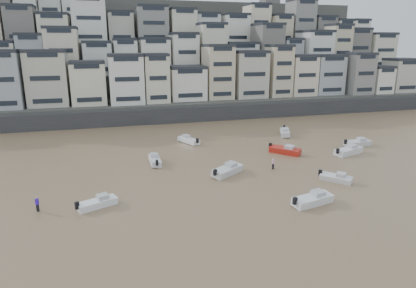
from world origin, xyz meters
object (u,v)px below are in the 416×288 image
object	(u,v)px
boat_i	(285,131)
person_blue	(37,204)
boat_f	(155,159)
boat_g	(358,142)
boat_h	(189,139)
boat_j	(97,202)
boat_b	(336,177)
boat_c	(228,169)
person_pink	(273,163)
boat_d	(349,149)
boat_e	(285,149)
boat_a	(313,198)

from	to	relation	value
boat_i	person_blue	size ratio (longest dim) A/B	3.40
boat_f	boat_g	world-z (taller)	boat_g
boat_h	boat_j	world-z (taller)	boat_h
boat_b	boat_j	world-z (taller)	boat_j
boat_c	person_pink	xyz separation A→B (m)	(7.21, 0.41, 0.07)
boat_d	boat_j	distance (m)	41.34
boat_h	boat_e	bearing A→B (deg)	-154.12
boat_g	boat_j	bearing A→B (deg)	-163.62
boat_i	person_pink	xyz separation A→B (m)	(-11.33, -18.26, 0.06)
boat_d	person_blue	distance (m)	47.36
boat_a	boat_g	size ratio (longest dim) A/B	1.02
boat_h	person_pink	bearing A→B (deg)	-179.60
boat_c	boat_i	size ratio (longest dim) A/B	0.99
boat_b	boat_f	bearing A→B (deg)	-163.17
boat_f	person_pink	xyz separation A→B (m)	(16.34, -7.30, 0.17)
boat_b	person_pink	size ratio (longest dim) A/B	2.59
boat_c	boat_h	size ratio (longest dim) A/B	1.10
boat_d	boat_j	bearing A→B (deg)	175.55
boat_d	person_blue	world-z (taller)	person_blue
boat_f	boat_i	size ratio (longest dim) A/B	0.87
boat_j	boat_c	bearing A→B (deg)	-3.41
boat_a	person_blue	distance (m)	30.76
boat_b	boat_j	bearing A→B (deg)	-131.16
boat_g	person_pink	world-z (taller)	person_pink
boat_d	boat_f	size ratio (longest dim) A/B	1.17
boat_c	boat_j	bearing A→B (deg)	165.26
person_blue	boat_a	bearing A→B (deg)	-12.65
boat_h	boat_a	bearing A→B (deg)	168.47
person_pink	boat_j	bearing A→B (deg)	-165.17
boat_c	boat_d	xyz separation A→B (m)	(22.54, 3.78, 0.03)
boat_g	person_pink	distance (m)	21.45
boat_a	boat_h	bearing A→B (deg)	91.14
boat_g	boat_d	bearing A→B (deg)	-141.25
boat_e	boat_b	bearing A→B (deg)	-37.45
boat_f	boat_i	bearing A→B (deg)	-67.66
boat_d	boat_h	xyz separation A→B (m)	(-23.92, 14.43, -0.10)
boat_b	boat_i	size ratio (longest dim) A/B	0.76
boat_a	boat_f	world-z (taller)	boat_a
boat_d	boat_i	world-z (taller)	boat_d
boat_f	boat_b	bearing A→B (deg)	-122.17
boat_j	boat_f	bearing A→B (deg)	35.93
boat_a	boat_f	size ratio (longest dim) A/B	1.09
boat_e	person_pink	xyz separation A→B (m)	(-5.34, -6.62, 0.09)
boat_c	boat_j	xyz separation A→B (m)	(-17.59, -6.16, -0.14)
boat_f	boat_j	bearing A→B (deg)	149.36
boat_b	boat_h	distance (m)	28.72
boat_c	boat_d	bearing A→B (deg)	-24.51
boat_b	boat_g	world-z (taller)	boat_g
boat_c	boat_e	distance (m)	14.38
boat_c	boat_e	size ratio (longest dim) A/B	1.03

